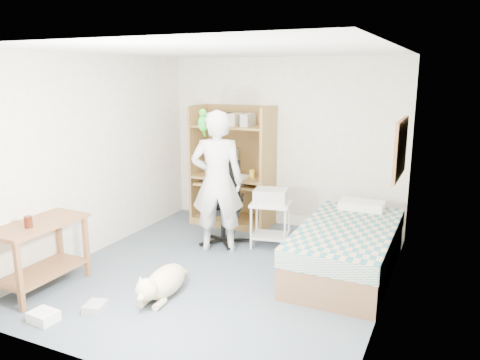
% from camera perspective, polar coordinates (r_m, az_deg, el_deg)
% --- Properties ---
extents(floor, '(4.00, 4.00, 0.00)m').
position_cam_1_polar(floor, '(5.57, -2.07, -11.17)').
color(floor, '#44505C').
rests_on(floor, ground).
extents(wall_back, '(3.60, 0.02, 2.50)m').
position_cam_1_polar(wall_back, '(7.00, 5.34, 4.47)').
color(wall_back, beige).
rests_on(wall_back, floor).
extents(wall_right, '(0.02, 4.00, 2.50)m').
position_cam_1_polar(wall_right, '(4.66, 17.91, -0.36)').
color(wall_right, beige).
rests_on(wall_right, floor).
extents(wall_left, '(0.02, 4.00, 2.50)m').
position_cam_1_polar(wall_left, '(6.20, -17.16, 2.87)').
color(wall_left, beige).
rests_on(wall_left, floor).
extents(ceiling, '(3.60, 4.00, 0.02)m').
position_cam_1_polar(ceiling, '(5.09, -2.30, 15.49)').
color(ceiling, white).
rests_on(ceiling, wall_back).
extents(computer_hutch, '(1.20, 0.63, 1.80)m').
position_cam_1_polar(computer_hutch, '(7.10, -0.78, 1.13)').
color(computer_hutch, brown).
rests_on(computer_hutch, floor).
extents(bed, '(1.02, 2.02, 0.66)m').
position_cam_1_polar(bed, '(5.60, 12.94, -8.16)').
color(bed, brown).
rests_on(bed, floor).
extents(side_desk, '(0.50, 1.00, 0.75)m').
position_cam_1_polar(side_desk, '(5.40, -23.18, -7.37)').
color(side_desk, brown).
rests_on(side_desk, floor).
extents(corkboard, '(0.04, 0.94, 0.66)m').
position_cam_1_polar(corkboard, '(5.51, 19.00, 3.64)').
color(corkboard, '#9E7C47').
rests_on(corkboard, wall_right).
extents(office_chair, '(0.63, 0.64, 1.10)m').
position_cam_1_polar(office_chair, '(6.41, -2.03, -4.14)').
color(office_chair, black).
rests_on(office_chair, floor).
extents(person, '(0.78, 0.65, 1.83)m').
position_cam_1_polar(person, '(5.98, -2.79, -0.21)').
color(person, silver).
rests_on(person, floor).
extents(parrot, '(0.13, 0.23, 0.37)m').
position_cam_1_polar(parrot, '(5.96, -4.50, 7.13)').
color(parrot, '#138925').
rests_on(parrot, person).
extents(dog, '(0.36, 0.97, 0.36)m').
position_cam_1_polar(dog, '(5.01, -9.39, -12.21)').
color(dog, beige).
rests_on(dog, floor).
extents(printer_cart, '(0.58, 0.49, 0.61)m').
position_cam_1_polar(printer_cart, '(6.22, 3.74, -4.57)').
color(printer_cart, silver).
rests_on(printer_cart, floor).
extents(printer, '(0.47, 0.39, 0.18)m').
position_cam_1_polar(printer, '(6.14, 3.78, -1.94)').
color(printer, '#B3B3AE').
rests_on(printer, printer_cart).
extents(crt_monitor, '(0.42, 0.45, 0.38)m').
position_cam_1_polar(crt_monitor, '(7.17, -2.16, 2.35)').
color(crt_monitor, beige).
rests_on(crt_monitor, computer_hutch).
extents(keyboard, '(0.46, 0.19, 0.03)m').
position_cam_1_polar(keyboard, '(6.98, -1.11, -0.34)').
color(keyboard, beige).
rests_on(keyboard, computer_hutch).
extents(pencil_cup, '(0.08, 0.08, 0.12)m').
position_cam_1_polar(pencil_cup, '(6.88, 1.48, 0.74)').
color(pencil_cup, yellow).
rests_on(pencil_cup, computer_hutch).
extents(drink_glass, '(0.08, 0.08, 0.12)m').
position_cam_1_polar(drink_glass, '(5.17, -24.40, -4.67)').
color(drink_glass, '#3B1509').
rests_on(drink_glass, side_desk).
extents(floor_box_a, '(0.26, 0.22, 0.10)m').
position_cam_1_polar(floor_box_a, '(4.91, -22.84, -15.09)').
color(floor_box_a, white).
rests_on(floor_box_a, floor).
extents(floor_box_b, '(0.23, 0.26, 0.08)m').
position_cam_1_polar(floor_box_b, '(4.94, -17.24, -14.57)').
color(floor_box_b, '#A9A8A4').
rests_on(floor_box_b, floor).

